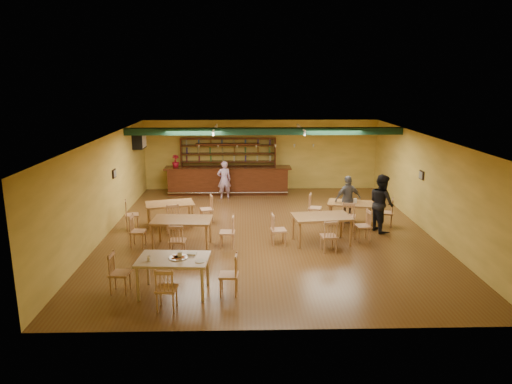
{
  "coord_description": "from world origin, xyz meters",
  "views": [
    {
      "loc": [
        -0.73,
        -14.24,
        4.73
      ],
      "look_at": [
        -0.35,
        0.6,
        1.15
      ],
      "focal_mm": 33.21,
      "sensor_mm": 36.0,
      "label": 1
    }
  ],
  "objects_px": {
    "dining_table_a": "(170,214)",
    "near_table": "(174,276)",
    "bar_counter": "(228,180)",
    "patron_right_a": "(382,203)",
    "dining_table_d": "(321,229)",
    "patron_bar": "(224,180)",
    "dining_table_c": "(182,233)",
    "dining_table_b": "(350,213)"
  },
  "relations": [
    {
      "from": "dining_table_d",
      "to": "patron_bar",
      "type": "bearing_deg",
      "value": 112.59
    },
    {
      "from": "dining_table_b",
      "to": "patron_right_a",
      "type": "bearing_deg",
      "value": -29.28
    },
    {
      "from": "dining_table_c",
      "to": "bar_counter",
      "type": "bearing_deg",
      "value": 83.5
    },
    {
      "from": "dining_table_b",
      "to": "patron_right_a",
      "type": "distance_m",
      "value": 1.26
    },
    {
      "from": "dining_table_b",
      "to": "patron_bar",
      "type": "bearing_deg",
      "value": 156.53
    },
    {
      "from": "dining_table_b",
      "to": "dining_table_d",
      "type": "height_order",
      "value": "dining_table_d"
    },
    {
      "from": "near_table",
      "to": "patron_right_a",
      "type": "distance_m",
      "value": 7.34
    },
    {
      "from": "dining_table_b",
      "to": "patron_bar",
      "type": "height_order",
      "value": "patron_bar"
    },
    {
      "from": "near_table",
      "to": "dining_table_b",
      "type": "bearing_deg",
      "value": 48.83
    },
    {
      "from": "dining_table_c",
      "to": "patron_right_a",
      "type": "bearing_deg",
      "value": 15.51
    },
    {
      "from": "dining_table_b",
      "to": "near_table",
      "type": "xyz_separation_m",
      "value": [
        -5.1,
        -5.13,
        0.06
      ]
    },
    {
      "from": "dining_table_d",
      "to": "patron_right_a",
      "type": "height_order",
      "value": "patron_right_a"
    },
    {
      "from": "bar_counter",
      "to": "near_table",
      "type": "bearing_deg",
      "value": -95.53
    },
    {
      "from": "dining_table_c",
      "to": "patron_right_a",
      "type": "relative_size",
      "value": 0.91
    },
    {
      "from": "dining_table_a",
      "to": "dining_table_d",
      "type": "bearing_deg",
      "value": -35.57
    },
    {
      "from": "bar_counter",
      "to": "near_table",
      "type": "distance_m",
      "value": 9.52
    },
    {
      "from": "dining_table_d",
      "to": "near_table",
      "type": "xyz_separation_m",
      "value": [
        -3.84,
        -3.26,
        0.0
      ]
    },
    {
      "from": "near_table",
      "to": "bar_counter",
      "type": "bearing_deg",
      "value": 88.14
    },
    {
      "from": "bar_counter",
      "to": "dining_table_c",
      "type": "distance_m",
      "value": 6.57
    },
    {
      "from": "dining_table_b",
      "to": "dining_table_c",
      "type": "distance_m",
      "value": 5.7
    },
    {
      "from": "bar_counter",
      "to": "near_table",
      "type": "xyz_separation_m",
      "value": [
        -0.92,
        -9.47,
        -0.15
      ]
    },
    {
      "from": "dining_table_b",
      "to": "bar_counter",
      "type": "bearing_deg",
      "value": 149.65
    },
    {
      "from": "bar_counter",
      "to": "dining_table_a",
      "type": "relative_size",
      "value": 3.42
    },
    {
      "from": "bar_counter",
      "to": "patron_right_a",
      "type": "bearing_deg",
      "value": -45.9
    },
    {
      "from": "patron_right_a",
      "to": "dining_table_a",
      "type": "bearing_deg",
      "value": 68.44
    },
    {
      "from": "dining_table_a",
      "to": "patron_bar",
      "type": "relative_size",
      "value": 1.0
    },
    {
      "from": "dining_table_b",
      "to": "patron_bar",
      "type": "distance_m",
      "value": 5.58
    },
    {
      "from": "dining_table_a",
      "to": "near_table",
      "type": "distance_m",
      "value": 5.14
    },
    {
      "from": "bar_counter",
      "to": "dining_table_c",
      "type": "bearing_deg",
      "value": -99.67
    },
    {
      "from": "bar_counter",
      "to": "patron_bar",
      "type": "distance_m",
      "value": 0.86
    },
    {
      "from": "dining_table_c",
      "to": "patron_bar",
      "type": "xyz_separation_m",
      "value": [
        0.97,
        5.65,
        0.35
      ]
    },
    {
      "from": "dining_table_c",
      "to": "dining_table_d",
      "type": "bearing_deg",
      "value": 6.84
    },
    {
      "from": "patron_bar",
      "to": "patron_right_a",
      "type": "distance_m",
      "value": 6.7
    },
    {
      "from": "dining_table_b",
      "to": "dining_table_c",
      "type": "relative_size",
      "value": 0.87
    },
    {
      "from": "dining_table_b",
      "to": "dining_table_c",
      "type": "bearing_deg",
      "value": -142.33
    },
    {
      "from": "patron_right_a",
      "to": "bar_counter",
      "type": "bearing_deg",
      "value": 28.8
    },
    {
      "from": "dining_table_b",
      "to": "dining_table_d",
      "type": "bearing_deg",
      "value": -108.17
    },
    {
      "from": "dining_table_d",
      "to": "patron_bar",
      "type": "distance_m",
      "value": 6.21
    },
    {
      "from": "dining_table_d",
      "to": "patron_right_a",
      "type": "xyz_separation_m",
      "value": [
        2.06,
        1.07,
        0.5
      ]
    },
    {
      "from": "dining_table_c",
      "to": "near_table",
      "type": "distance_m",
      "value": 3.0
    },
    {
      "from": "near_table",
      "to": "patron_bar",
      "type": "distance_m",
      "value": 8.69
    },
    {
      "from": "bar_counter",
      "to": "patron_right_a",
      "type": "xyz_separation_m",
      "value": [
        4.98,
        -5.14,
        0.35
      ]
    }
  ]
}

